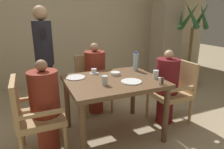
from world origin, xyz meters
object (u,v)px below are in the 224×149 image
(chair_left_side, at_px, (33,113))
(glass_tall_near, at_px, (156,75))
(diner_in_right_chair, at_px, (166,86))
(glass_tall_mid, at_px, (105,80))
(diner_in_far_chair, at_px, (95,78))
(potted_palm, at_px, (189,58))
(chair_far_side, at_px, (93,80))
(plate_main_left, at_px, (131,81))
(chair_right_side, at_px, (174,88))
(diner_in_left_chair, at_px, (45,106))
(teacup_with_saucer, at_px, (94,72))
(plate_main_right, at_px, (76,77))
(standing_host, at_px, (45,57))
(bowl_small, at_px, (115,74))
(water_bottle, at_px, (136,62))

(chair_left_side, height_order, glass_tall_near, chair_left_side)
(diner_in_right_chair, bearing_deg, glass_tall_mid, -171.47)
(diner_in_far_chair, bearing_deg, potted_palm, 10.00)
(chair_far_side, height_order, plate_main_left, chair_far_side)
(diner_in_right_chair, distance_m, plate_main_left, 0.73)
(chair_right_side, distance_m, plate_main_left, 0.87)
(diner_in_right_chair, relative_size, glass_tall_mid, 10.00)
(diner_in_left_chair, height_order, glass_tall_near, diner_in_left_chair)
(teacup_with_saucer, distance_m, glass_tall_near, 0.82)
(chair_far_side, bearing_deg, diner_in_left_chair, -134.01)
(chair_left_side, relative_size, plate_main_right, 3.69)
(standing_host, relative_size, bowl_small, 12.97)
(chair_far_side, bearing_deg, glass_tall_mid, -99.81)
(bowl_small, bearing_deg, plate_main_left, -79.87)
(plate_main_right, distance_m, glass_tall_mid, 0.47)
(potted_palm, xyz_separation_m, glass_tall_mid, (-2.48, -1.27, 0.19))
(standing_host, bearing_deg, glass_tall_near, -46.37)
(potted_palm, distance_m, plate_main_left, 2.52)
(diner_in_left_chair, height_order, chair_far_side, diner_in_left_chair)
(bowl_small, bearing_deg, diner_in_left_chair, -170.28)
(diner_in_left_chair, xyz_separation_m, diner_in_far_chair, (0.83, 0.72, 0.02))
(diner_in_left_chair, bearing_deg, glass_tall_mid, -12.95)
(chair_right_side, distance_m, diner_in_right_chair, 0.15)
(diner_in_far_chair, distance_m, bowl_small, 0.60)
(plate_main_left, relative_size, bowl_small, 1.91)
(plate_main_right, bearing_deg, plate_main_left, -36.47)
(diner_in_far_chair, relative_size, glass_tall_mid, 10.46)
(potted_palm, distance_m, glass_tall_mid, 2.80)
(chair_right_side, relative_size, potted_palm, 0.49)
(diner_in_left_chair, xyz_separation_m, teacup_with_saucer, (0.68, 0.34, 0.24))
(standing_host, distance_m, bowl_small, 1.22)
(diner_in_left_chair, distance_m, potted_palm, 3.33)
(water_bottle, bearing_deg, bowl_small, -164.63)
(chair_left_side, height_order, plate_main_right, chair_left_side)
(chair_right_side, distance_m, teacup_with_saucer, 1.19)
(chair_left_side, xyz_separation_m, bowl_small, (1.06, 0.16, 0.28))
(diner_in_left_chair, xyz_separation_m, bowl_small, (0.92, 0.16, 0.23))
(glass_tall_near, distance_m, glass_tall_mid, 0.67)
(standing_host, bearing_deg, chair_left_side, -103.56)
(chair_right_side, xyz_separation_m, bowl_small, (-0.87, 0.16, 0.28))
(standing_host, relative_size, glass_tall_mid, 15.45)
(glass_tall_mid, bearing_deg, diner_in_left_chair, 167.05)
(chair_right_side, bearing_deg, potted_palm, 39.86)
(chair_far_side, relative_size, glass_tall_mid, 8.37)
(chair_far_side, distance_m, plate_main_left, 1.08)
(bowl_small, bearing_deg, glass_tall_mid, -131.13)
(glass_tall_mid, bearing_deg, glass_tall_near, -2.72)
(standing_host, height_order, glass_tall_near, standing_host)
(chair_left_side, xyz_separation_m, standing_host, (0.26, 1.08, 0.39))
(plate_main_right, xyz_separation_m, bowl_small, (0.51, -0.09, 0.01))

